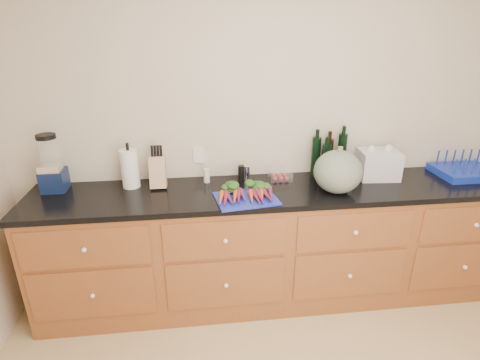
{
  "coord_description": "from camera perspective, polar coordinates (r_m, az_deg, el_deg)",
  "views": [
    {
      "loc": [
        -0.61,
        -1.15,
        2.03
      ],
      "look_at": [
        -0.33,
        1.2,
        1.06
      ],
      "focal_mm": 28.0,
      "sensor_mm": 36.0,
      "label": 1
    }
  ],
  "objects": [
    {
      "name": "grinder_pepper",
      "position": [
        2.84,
        0.19,
        1.04
      ],
      "size": [
        0.05,
        0.05,
        0.12
      ],
      "primitive_type": "cylinder",
      "color": "black",
      "rests_on": "countertop"
    },
    {
      "name": "squash",
      "position": [
        2.71,
        14.69,
        1.24
      ],
      "size": [
        0.34,
        0.34,
        0.3
      ],
      "primitive_type": "ellipsoid",
      "color": "#576655",
      "rests_on": "countertop"
    },
    {
      "name": "carrots",
      "position": [
        2.58,
        0.84,
        -1.94
      ],
      "size": [
        0.38,
        0.28,
        0.05
      ],
      "color": "#E8551B",
      "rests_on": "cutting_board"
    },
    {
      "name": "bottles",
      "position": [
        3.0,
        13.27,
        3.4
      ],
      "size": [
        0.28,
        0.14,
        0.33
      ],
      "color": "black",
      "rests_on": "countertop"
    },
    {
      "name": "paper_towel",
      "position": [
        2.82,
        -16.43,
        1.66
      ],
      "size": [
        0.13,
        0.13,
        0.28
      ],
      "primitive_type": "cylinder",
      "color": "white",
      "rests_on": "countertop"
    },
    {
      "name": "cutting_board",
      "position": [
        2.55,
        0.95,
        -2.85
      ],
      "size": [
        0.45,
        0.36,
        0.01
      ],
      "primitive_type": "cube",
      "rotation": [
        0.0,
        0.0,
        0.15
      ],
      "color": "#1D2BAE",
      "rests_on": "countertop"
    },
    {
      "name": "dish_rack",
      "position": [
        3.45,
        31.12,
        1.3
      ],
      "size": [
        0.44,
        0.35,
        0.18
      ],
      "color": "#132CA9",
      "rests_on": "countertop"
    },
    {
      "name": "grinder_salt",
      "position": [
        2.83,
        -5.1,
        0.68
      ],
      "size": [
        0.05,
        0.05,
        0.11
      ],
      "primitive_type": "cylinder",
      "color": "silver",
      "rests_on": "countertop"
    },
    {
      "name": "grocery_bag",
      "position": [
        3.08,
        20.27,
        2.26
      ],
      "size": [
        0.31,
        0.26,
        0.22
      ],
      "primitive_type": null,
      "rotation": [
        0.0,
        0.0,
        -0.09
      ],
      "color": "silver",
      "rests_on": "countertop"
    },
    {
      "name": "tomato_box",
      "position": [
        2.89,
        6.14,
        0.83
      ],
      "size": [
        0.17,
        0.13,
        0.08
      ],
      "primitive_type": "cube",
      "color": "white",
      "rests_on": "countertop"
    },
    {
      "name": "countertop",
      "position": [
        2.76,
        6.5,
        -1.61
      ],
      "size": [
        3.64,
        0.62,
        0.04
      ],
      "primitive_type": "cube",
      "color": "black",
      "rests_on": "cabinets"
    },
    {
      "name": "knife_block",
      "position": [
        2.78,
        -12.4,
        1.22
      ],
      "size": [
        0.11,
        0.11,
        0.23
      ],
      "primitive_type": "cube",
      "color": "tan",
      "rests_on": "countertop"
    },
    {
      "name": "blender_appliance",
      "position": [
        2.94,
        -26.79,
        1.84
      ],
      "size": [
        0.16,
        0.16,
        0.41
      ],
      "color": "#0E1B44",
      "rests_on": "countertop"
    },
    {
      "name": "cabinets",
      "position": [
        2.97,
        6.13,
        -9.94
      ],
      "size": [
        3.6,
        0.64,
        0.9
      ],
      "color": "brown",
      "rests_on": "ground"
    },
    {
      "name": "wall_back",
      "position": [
        2.93,
        5.39,
        7.77
      ],
      "size": [
        4.1,
        0.05,
        2.6
      ],
      "primitive_type": "cube",
      "color": "beige",
      "rests_on": "ground"
    },
    {
      "name": "canister_chrome",
      "position": [
        2.85,
        0.99,
        1.06
      ],
      "size": [
        0.05,
        0.05,
        0.12
      ],
      "primitive_type": "cylinder",
      "color": "white",
      "rests_on": "countertop"
    }
  ]
}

